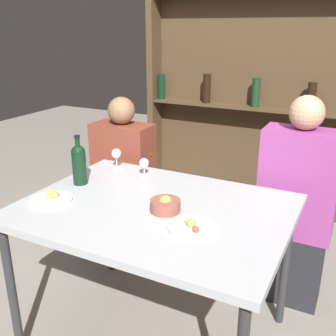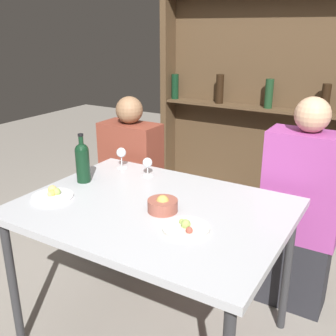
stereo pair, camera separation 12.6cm
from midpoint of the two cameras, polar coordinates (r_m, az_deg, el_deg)
ground_plane at (r=2.35m, az=-0.27°, el=-23.00°), size 10.00×10.00×0.00m
dining_table at (r=1.93m, az=-0.31°, el=-7.22°), size 1.28×0.95×0.78m
wine_rack_wall at (r=3.46m, az=15.76°, el=10.45°), size 1.99×0.21×2.14m
wine_bottle at (r=2.20m, az=-10.71°, el=1.03°), size 0.08×0.08×0.27m
wine_glass_0 at (r=2.39m, az=-5.30°, el=2.08°), size 0.06×0.06×0.13m
wine_glass_1 at (r=2.25m, az=-1.40°, el=0.63°), size 0.06×0.06×0.11m
food_plate_0 at (r=1.70m, az=4.76°, el=-8.61°), size 0.21×0.21×0.05m
food_plate_1 at (r=2.06m, az=-14.71°, el=-3.82°), size 0.21×0.21×0.05m
snack_bowl at (r=1.84m, az=1.19°, el=-5.40°), size 0.14×0.14×0.08m
seated_person_left at (r=2.82m, az=-4.01°, el=-2.23°), size 0.41×0.22×1.16m
seated_person_right at (r=2.39m, az=20.07°, el=-6.43°), size 0.42×0.22×1.26m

